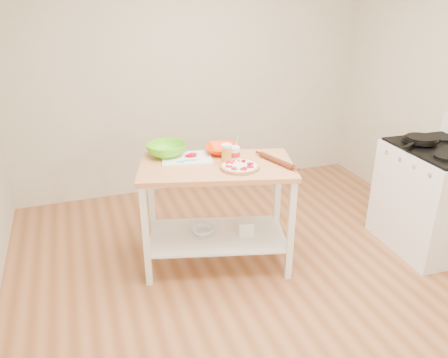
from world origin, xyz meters
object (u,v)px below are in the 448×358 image
at_px(spatula, 186,161).
at_px(green_bowl, 167,150).
at_px(yogurt_tub, 234,154).
at_px(gas_stove, 434,198).
at_px(pizza, 240,166).
at_px(knife, 167,154).
at_px(prep_island, 217,193).
at_px(rolling_pin, 276,161).
at_px(shelf_glass_bowl, 203,230).
at_px(orange_bowl, 222,150).
at_px(skillet, 420,140).
at_px(beer_pint, 227,154).
at_px(shelf_bin, 246,227).
at_px(cutting_board, 187,158).

distance_m(spatula, green_bowl, 0.24).
height_order(spatula, yogurt_tub, yogurt_tub).
distance_m(gas_stove, spatula, 2.22).
bearing_deg(gas_stove, spatula, 169.62).
xyz_separation_m(pizza, knife, (-0.47, 0.44, 0.00)).
distance_m(prep_island, rolling_pin, 0.54).
height_order(yogurt_tub, shelf_glass_bowl, yogurt_tub).
bearing_deg(shelf_glass_bowl, spatula, 153.44).
xyz_separation_m(green_bowl, yogurt_tub, (0.49, -0.29, 0.01)).
bearing_deg(gas_stove, shelf_glass_bowl, 170.42).
bearing_deg(orange_bowl, prep_island, -118.69).
xyz_separation_m(skillet, shelf_glass_bowl, (-1.89, 0.28, -0.68)).
height_order(prep_island, beer_pint, beer_pint).
xyz_separation_m(pizza, yogurt_tub, (0.02, 0.17, 0.04)).
xyz_separation_m(knife, yogurt_tub, (0.49, -0.27, 0.04)).
xyz_separation_m(green_bowl, rolling_pin, (0.78, -0.46, -0.03)).
xyz_separation_m(spatula, yogurt_tub, (0.38, -0.08, 0.04)).
relative_size(prep_island, spatula, 8.50).
distance_m(green_bowl, beer_pint, 0.53).
xyz_separation_m(orange_bowl, beer_pint, (-0.04, -0.24, 0.05)).
relative_size(rolling_pin, shelf_bin, 3.06).
bearing_deg(spatula, shelf_glass_bowl, -11.53).
distance_m(prep_island, shelf_glass_bowl, 0.38).
xyz_separation_m(skillet, cutting_board, (-1.97, 0.42, -0.07)).
height_order(spatula, beer_pint, beer_pint).
distance_m(gas_stove, pizza, 1.83).
height_order(prep_island, yogurt_tub, yogurt_tub).
bearing_deg(gas_stove, knife, 165.62).
xyz_separation_m(cutting_board, beer_pint, (0.27, -0.22, 0.07)).
xyz_separation_m(rolling_pin, shelf_glass_bowl, (-0.56, 0.19, -0.63)).
height_order(pizza, spatula, pizza).
bearing_deg(yogurt_tub, shelf_glass_bowl, 175.40).
bearing_deg(beer_pint, shelf_glass_bowl, 158.49).
height_order(cutting_board, spatula, cutting_board).
distance_m(prep_island, pizza, 0.33).
relative_size(prep_island, gas_stove, 1.21).
relative_size(gas_stove, green_bowl, 3.39).
xyz_separation_m(orange_bowl, rolling_pin, (0.33, -0.36, -0.01)).
bearing_deg(prep_island, shelf_bin, -15.57).
bearing_deg(rolling_pin, gas_stove, -9.46).
bearing_deg(rolling_pin, cutting_board, 152.38).
bearing_deg(spatula, yogurt_tub, 3.64).
bearing_deg(green_bowl, rolling_pin, -30.31).
bearing_deg(skillet, yogurt_tub, 146.13).
bearing_deg(green_bowl, knife, -100.20).
distance_m(knife, orange_bowl, 0.46).
xyz_separation_m(knife, beer_pint, (0.41, -0.32, 0.06)).
distance_m(cutting_board, spatula, 0.09).
distance_m(prep_island, yogurt_tub, 0.35).
bearing_deg(shelf_bin, pizza, -142.09).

